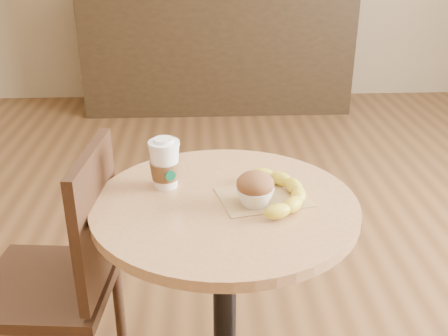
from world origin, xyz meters
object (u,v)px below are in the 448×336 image
at_px(cafe_table, 225,263).
at_px(chair_left, 65,274).
at_px(coffee_cup, 165,165).
at_px(muffin, 255,189).
at_px(banana, 282,192).

bearing_deg(cafe_table, chair_left, 173.83).
xyz_separation_m(cafe_table, chair_left, (-0.48, 0.05, -0.06)).
relative_size(coffee_cup, muffin, 1.43).
height_order(cafe_table, coffee_cup, coffee_cup).
height_order(chair_left, banana, chair_left).
height_order(coffee_cup, muffin, coffee_cup).
height_order(cafe_table, muffin, muffin).
bearing_deg(coffee_cup, muffin, -50.27).
xyz_separation_m(cafe_table, coffee_cup, (-0.17, 0.10, 0.27)).
height_order(coffee_cup, banana, coffee_cup).
relative_size(chair_left, coffee_cup, 5.97).
distance_m(cafe_table, banana, 0.28).
bearing_deg(coffee_cup, banana, -39.93).
xyz_separation_m(coffee_cup, banana, (0.32, -0.09, -0.04)).
bearing_deg(cafe_table, coffee_cup, 149.98).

